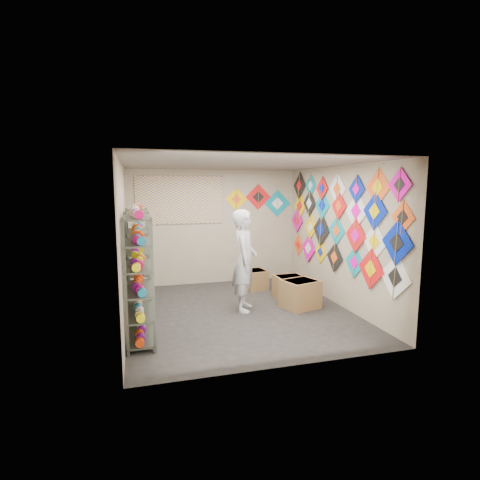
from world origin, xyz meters
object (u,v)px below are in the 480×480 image
object	(u,v)px
shelf_rack_front	(139,278)
carton_a	(300,294)
carton_b	(289,287)
carton_c	(255,280)
shopkeeper	(245,261)
shelf_rack_back	(138,262)

from	to	relation	value
shelf_rack_front	carton_a	distance (m)	3.14
shelf_rack_front	carton_b	size ratio (longest dim) A/B	3.28
carton_b	carton_c	xyz separation A→B (m)	(-0.46, 0.88, -0.02)
shopkeeper	carton_c	distance (m)	1.65
carton_a	shelf_rack_front	bearing A→B (deg)	178.13
shelf_rack_back	carton_c	world-z (taller)	shelf_rack_back
carton_a	carton_b	distance (m)	0.62
shelf_rack_front	carton_c	world-z (taller)	shelf_rack_front
shelf_rack_back	shopkeeper	size ratio (longest dim) A/B	1.00
shelf_rack_back	carton_a	bearing A→B (deg)	-10.44
shelf_rack_front	shelf_rack_back	xyz separation A→B (m)	(0.00, 1.30, 0.00)
shelf_rack_front	carton_c	distance (m)	3.48
shelf_rack_back	shopkeeper	xyz separation A→B (m)	(1.90, -0.38, -0.00)
shelf_rack_back	carton_a	size ratio (longest dim) A/B	2.96
shopkeeper	carton_c	world-z (taller)	shopkeeper
carton_a	carton_c	bearing A→B (deg)	89.63
shopkeeper	carton_b	world-z (taller)	shopkeeper
shelf_rack_back	carton_c	xyz separation A→B (m)	(2.55, 0.95, -0.73)
shopkeeper	shelf_rack_back	bearing A→B (deg)	98.60
carton_a	carton_b	xyz separation A→B (m)	(0.03, 0.62, -0.03)
shopkeeper	carton_b	distance (m)	1.39
shopkeeper	carton_a	bearing A→B (deg)	-78.77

